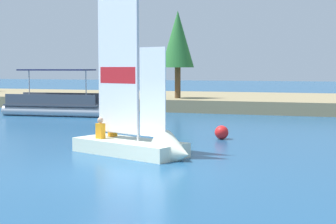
{
  "coord_description": "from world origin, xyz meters",
  "views": [
    {
      "loc": [
        5.62,
        -12.77,
        2.86
      ],
      "look_at": [
        -0.48,
        5.88,
        1.2
      ],
      "focal_mm": 56.3,
      "sensor_mm": 36.0,
      "label": 1
    }
  ],
  "objects": [
    {
      "name": "shore_bank",
      "position": [
        0.0,
        25.04,
        0.4
      ],
      "size": [
        80.0,
        12.09,
        0.8
      ],
      "primitive_type": "cube",
      "color": "#897A56",
      "rests_on": "ground"
    },
    {
      "name": "channel_buoy",
      "position": [
        1.17,
        7.75,
        0.28
      ],
      "size": [
        0.55,
        0.55,
        0.55
      ],
      "primitive_type": "sphere",
      "color": "red",
      "rests_on": "ground"
    },
    {
      "name": "pontoon_boat",
      "position": [
        -10.51,
        15.17,
        0.67
      ],
      "size": [
        6.33,
        2.75,
        2.76
      ],
      "rotation": [
        0.0,
        0.0,
        0.07
      ],
      "color": "#B2B2B7",
      "rests_on": "ground"
    },
    {
      "name": "sailboat",
      "position": [
        -0.31,
        2.98,
        0.44
      ],
      "size": [
        4.65,
        2.96,
        5.92
      ],
      "rotation": [
        0.0,
        0.0,
        -0.37
      ],
      "color": "silver",
      "rests_on": "ground"
    },
    {
      "name": "shoreline_tree_midleft",
      "position": [
        -4.77,
        21.1,
        4.71
      ],
      "size": [
        2.2,
        2.2,
        5.84
      ],
      "color": "brown",
      "rests_on": "shore_bank"
    },
    {
      "name": "wooden_dock",
      "position": [
        -8.57,
        17.31,
        0.2
      ],
      "size": [
        1.67,
        4.37,
        0.4
      ],
      "primitive_type": "cube",
      "color": "brown",
      "rests_on": "ground"
    },
    {
      "name": "ground_plane",
      "position": [
        0.0,
        0.0,
        0.0
      ],
      "size": [
        200.0,
        200.0,
        0.0
      ],
      "primitive_type": "plane",
      "color": "navy"
    }
  ]
}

